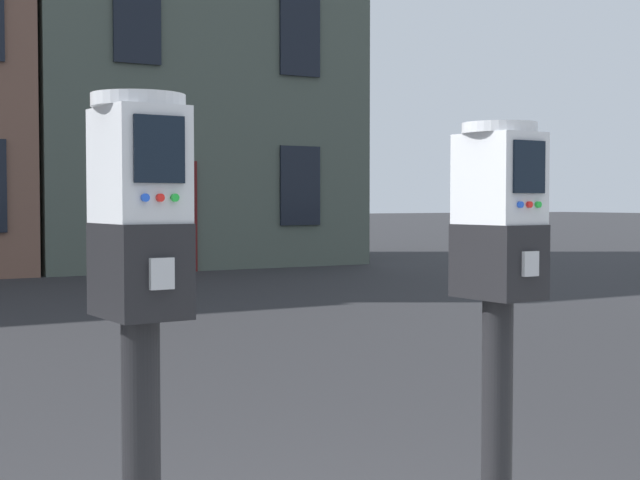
% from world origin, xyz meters
% --- Properties ---
extents(parking_meter_near_kerb, '(0.23, 0.26, 1.45)m').
position_xyz_m(parking_meter_near_kerb, '(-0.69, -0.28, 1.14)').
color(parking_meter_near_kerb, black).
rests_on(parking_meter_near_kerb, sidewalk_slab).
extents(parking_meter_twin_adjacent, '(0.23, 0.26, 1.43)m').
position_xyz_m(parking_meter_twin_adjacent, '(0.39, -0.28, 1.13)').
color(parking_meter_twin_adjacent, black).
rests_on(parking_meter_twin_adjacent, sidewalk_slab).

